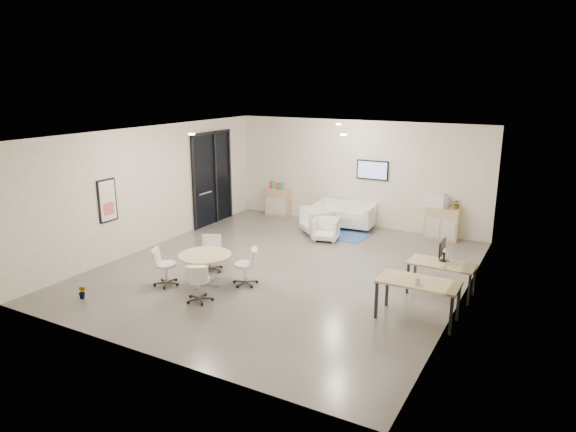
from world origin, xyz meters
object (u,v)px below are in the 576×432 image
Objects in this scene: sideboard_right at (442,223)px; desk_front at (418,285)px; loveseat at (345,216)px; desk_rear at (442,266)px; armchair_left at (317,219)px; sideboard_left at (278,202)px; round_table at (205,258)px; armchair_right at (326,228)px.

sideboard_right is 5.43m from desk_front.
loveseat is 5.31m from desk_rear.
desk_front is (4.06, -4.16, 0.26)m from armchair_left.
sideboard_left is 5.34m from sideboard_right.
armchair_right is at bearing 77.36° from round_table.
armchair_left is 1.23× the size of armchair_right.
desk_front is at bearing -93.29° from desk_rear.
sideboard_left is 0.66× the size of desk_rear.
sideboard_right is 0.68× the size of desk_rear.
round_table is (-0.43, -4.70, 0.18)m from armchair_left.
sideboard_left is 2.37m from armchair_left.
armchair_left is 4.73m from round_table.
armchair_right is 0.61× the size of round_table.
round_table is (-4.49, -0.55, -0.08)m from desk_front.
desk_front is 1.29× the size of round_table.
sideboard_left is 0.60× the size of desk_front.
sideboard_right is at bearing 62.47° from armchair_left.
sideboard_left is 8.13m from desk_front.
sideboard_right is at bearing 103.96° from desk_rear.
round_table reaches higher than desk_rear.
desk_rear is at bearing 84.52° from desk_front.
armchair_right is 4.31m from desk_rear.
armchair_left is at bearing -159.81° from sideboard_right.
armchair_left is 0.75× the size of round_table.
sideboard_left reaches higher than loveseat.
desk_front is at bearing -82.01° from sideboard_right.
loveseat is at bearing 81.24° from round_table.
loveseat is 5.79m from round_table.
desk_rear is at bearing -32.70° from sideboard_left.
sideboard_right is at bearing 97.36° from desk_front.
loveseat is (2.48, -0.21, -0.09)m from sideboard_left.
armchair_right is 0.47× the size of desk_front.
armchair_left is 5.81m from desk_front.
armchair_left is at bearing -118.68° from loveseat.
armchair_left is at bearing 148.14° from desk_rear.
loveseat is 1.24× the size of desk_front.
round_table is at bearing -122.27° from sideboard_right.
desk_front is (3.61, -5.17, 0.33)m from loveseat.
desk_front is 4.52m from round_table.
loveseat is at bearing -4.93° from sideboard_left.
sideboard_right is at bearing 57.73° from round_table.
desk_rear is at bearing -50.20° from loveseat.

